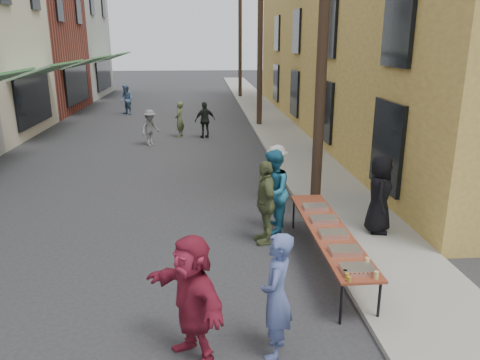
{
  "coord_description": "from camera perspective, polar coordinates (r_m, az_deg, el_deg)",
  "views": [
    {
      "loc": [
        1.52,
        -7.98,
        4.11
      ],
      "look_at": [
        2.26,
        1.36,
        1.3
      ],
      "focal_mm": 35.0,
      "sensor_mm": 36.0,
      "label": 1
    }
  ],
  "objects": [
    {
      "name": "ground",
      "position": [
        9.11,
        -13.89,
        -10.67
      ],
      "size": [
        120.0,
        120.0,
        0.0
      ],
      "primitive_type": "plane",
      "color": "#28282B",
      "rests_on": "ground"
    },
    {
      "name": "sidewalk",
      "position": [
        23.6,
        4.04,
        6.75
      ],
      "size": [
        2.2,
        60.0,
        0.1
      ],
      "primitive_type": "cube",
      "color": "gray",
      "rests_on": "ground"
    },
    {
      "name": "building_ochre",
      "position": [
        24.0,
        20.0,
        17.87
      ],
      "size": [
        10.0,
        28.0,
        10.0
      ],
      "primitive_type": "cube",
      "color": "#A8843C",
      "rests_on": "ground"
    },
    {
      "name": "utility_pole_near",
      "position": [
        11.34,
        10.18,
        18.41
      ],
      "size": [
        0.26,
        0.26,
        9.0
      ],
      "primitive_type": "cylinder",
      "color": "#2D2116",
      "rests_on": "ground"
    },
    {
      "name": "utility_pole_mid",
      "position": [
        23.15,
        2.48,
        17.65
      ],
      "size": [
        0.26,
        0.26,
        9.0
      ],
      "primitive_type": "cylinder",
      "color": "#2D2116",
      "rests_on": "ground"
    },
    {
      "name": "utility_pole_far",
      "position": [
        35.1,
        0.01,
        17.33
      ],
      "size": [
        0.26,
        0.26,
        9.0
      ],
      "primitive_type": "cylinder",
      "color": "#2D2116",
      "rests_on": "ground"
    },
    {
      "name": "serving_table",
      "position": [
        8.87,
        10.77,
        -6.14
      ],
      "size": [
        0.7,
        4.0,
        0.75
      ],
      "color": "#602817",
      "rests_on": "ground"
    },
    {
      "name": "catering_tray_sausage",
      "position": [
        7.41,
        14.12,
        -10.47
      ],
      "size": [
        0.5,
        0.33,
        0.08
      ],
      "primitive_type": "cube",
      "color": "maroon",
      "rests_on": "serving_table"
    },
    {
      "name": "catering_tray_foil_b",
      "position": [
        7.97,
        12.66,
        -8.38
      ],
      "size": [
        0.5,
        0.33,
        0.08
      ],
      "primitive_type": "cube",
      "color": "#B2B2B7",
      "rests_on": "serving_table"
    },
    {
      "name": "catering_tray_buns",
      "position": [
        8.58,
        11.31,
        -6.43
      ],
      "size": [
        0.5,
        0.33,
        0.08
      ],
      "primitive_type": "cube",
      "color": "tan",
      "rests_on": "serving_table"
    },
    {
      "name": "catering_tray_foil_d",
      "position": [
        9.2,
        10.15,
        -4.74
      ],
      "size": [
        0.5,
        0.33,
        0.08
      ],
      "primitive_type": "cube",
      "color": "#B2B2B7",
      "rests_on": "serving_table"
    },
    {
      "name": "catering_tray_buns_end",
      "position": [
        9.84,
        9.15,
        -3.26
      ],
      "size": [
        0.5,
        0.33,
        0.08
      ],
      "primitive_type": "cube",
      "color": "tan",
      "rests_on": "serving_table"
    },
    {
      "name": "condiment_jar_a",
      "position": [
        7.1,
        13.16,
        -11.69
      ],
      "size": [
        0.07,
        0.07,
        0.08
      ],
      "primitive_type": "cylinder",
      "color": "#A57F26",
      "rests_on": "serving_table"
    },
    {
      "name": "condiment_jar_b",
      "position": [
        7.18,
        12.92,
        -11.32
      ],
      "size": [
        0.07,
        0.07,
        0.08
      ],
      "primitive_type": "cylinder",
      "color": "#A57F26",
      "rests_on": "serving_table"
    },
    {
      "name": "condiment_jar_c",
      "position": [
        7.27,
        12.69,
        -10.96
      ],
      "size": [
        0.07,
        0.07,
        0.08
      ],
      "primitive_type": "cylinder",
      "color": "#A57F26",
      "rests_on": "serving_table"
    },
    {
      "name": "cup_stack",
      "position": [
        7.26,
        16.28,
        -11.08
      ],
      "size": [
        0.08,
        0.08,
        0.12
      ],
      "primitive_type": "cylinder",
      "color": "tan",
      "rests_on": "serving_table"
    },
    {
      "name": "guest_front_b",
      "position": [
        6.36,
        4.46,
        -13.9
      ],
      "size": [
        0.6,
        0.74,
        1.76
      ],
      "primitive_type": "imported",
      "rotation": [
        0.0,
        0.0,
        -1.88
      ],
      "color": "#4E5E97",
      "rests_on": "ground"
    },
    {
      "name": "guest_front_c",
      "position": [
        10.25,
        3.99,
        -1.42
      ],
      "size": [
        0.91,
        1.06,
        1.86
      ],
      "primitive_type": "imported",
      "rotation": [
        0.0,
        0.0,
        -1.83
      ],
      "color": "teal",
      "rests_on": "ground"
    },
    {
      "name": "guest_front_d",
      "position": [
        12.19,
        4.51,
        0.73
      ],
      "size": [
        0.92,
        1.14,
        1.54
      ],
      "primitive_type": "imported",
      "rotation": [
        0.0,
        0.0,
        -1.99
      ],
      "color": "silver",
      "rests_on": "ground"
    },
    {
      "name": "guest_front_e",
      "position": [
        9.71,
        3.1,
        -2.72
      ],
      "size": [
        0.53,
        1.08,
        1.78
      ],
      "primitive_type": "imported",
      "rotation": [
        0.0,
        0.0,
        -1.48
      ],
      "color": "#556038",
      "rests_on": "ground"
    },
    {
      "name": "guest_queue_back",
      "position": [
        6.32,
        -5.86,
        -14.16
      ],
      "size": [
        1.36,
        1.64,
        1.76
      ],
      "primitive_type": "imported",
      "rotation": [
        0.0,
        0.0,
        -0.96
      ],
      "color": "maroon",
      "rests_on": "ground"
    },
    {
      "name": "server",
      "position": [
        10.42,
        16.65,
        -1.68
      ],
      "size": [
        0.78,
        0.96,
        1.7
      ],
      "primitive_type": "imported",
      "rotation": [
        0.0,
        0.0,
        1.24
      ],
      "color": "black",
      "rests_on": "sidewalk"
    },
    {
      "name": "passerby_left",
      "position": [
        19.27,
        -10.9,
        6.28
      ],
      "size": [
        1.0,
        1.07,
        1.45
      ],
      "primitive_type": "imported",
      "rotation": [
        0.0,
        0.0,
        0.92
      ],
      "color": "slate",
      "rests_on": "ground"
    },
    {
      "name": "passerby_mid",
      "position": [
        20.46,
        -4.28,
        7.3
      ],
      "size": [
        1.0,
        0.68,
        1.57
      ],
      "primitive_type": "imported",
      "rotation": [
        0.0,
        0.0,
        3.49
      ],
      "color": "black",
      "rests_on": "ground"
    },
    {
      "name": "passerby_right",
      "position": [
        20.81,
        -7.39,
        7.32
      ],
      "size": [
        0.48,
        0.63,
        1.54
      ],
      "primitive_type": "imported",
      "rotation": [
        0.0,
        0.0,
        4.5
      ],
      "color": "#505B35",
      "rests_on": "ground"
    },
    {
      "name": "passerby_far",
      "position": [
        27.8,
        -13.67,
        9.48
      ],
      "size": [
        1.03,
        1.02,
        1.68
      ],
      "primitive_type": "imported",
      "rotation": [
        0.0,
        0.0,
        5.53
      ],
      "color": "#4A688F",
      "rests_on": "ground"
    }
  ]
}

